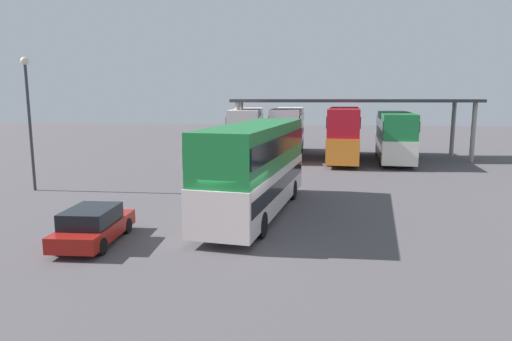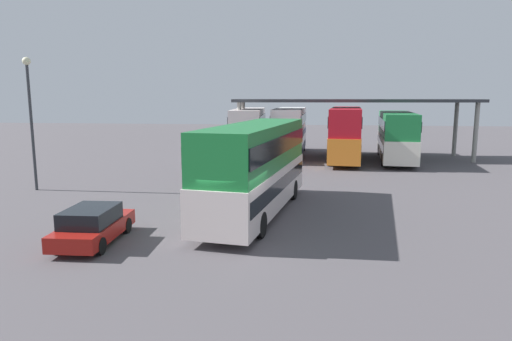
% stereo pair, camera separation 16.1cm
% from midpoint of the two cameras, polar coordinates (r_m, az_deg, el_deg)
% --- Properties ---
extents(ground_plane, '(140.00, 140.00, 0.00)m').
position_cam_midpoint_polar(ground_plane, '(16.69, -2.07, -9.08)').
color(ground_plane, '#524E52').
extents(double_decker_main, '(4.02, 11.07, 4.08)m').
position_cam_midpoint_polar(double_decker_main, '(20.13, 0.24, 0.69)').
color(double_decker_main, silver).
rests_on(double_decker_main, ground_plane).
extents(parked_hatchback, '(1.85, 4.04, 1.35)m').
position_cam_midpoint_polar(parked_hatchback, '(17.41, -19.78, -6.55)').
color(parked_hatchback, '#9E1913').
rests_on(parked_hatchback, ground_plane).
extents(double_decker_near_canopy, '(3.11, 10.79, 4.21)m').
position_cam_midpoint_polar(double_decker_near_canopy, '(40.10, -0.81, 5.12)').
color(double_decker_near_canopy, navy).
rests_on(double_decker_near_canopy, ground_plane).
extents(double_decker_mid_row, '(2.86, 10.31, 4.24)m').
position_cam_midpoint_polar(double_decker_mid_row, '(41.13, 4.44, 5.22)').
color(double_decker_mid_row, navy).
rests_on(double_decker_mid_row, ground_plane).
extents(double_decker_far_right, '(3.44, 11.56, 4.37)m').
position_cam_midpoint_polar(double_decker_far_right, '(38.27, 11.43, 4.86)').
color(double_decker_far_right, orange).
rests_on(double_decker_far_right, ground_plane).
extents(double_decker_end_of_row, '(3.71, 11.40, 4.00)m').
position_cam_midpoint_polar(double_decker_end_of_row, '(39.07, 17.53, 4.42)').
color(double_decker_end_of_row, silver).
rests_on(double_decker_end_of_row, ground_plane).
extents(depot_canopy, '(20.60, 6.78, 5.08)m').
position_cam_midpoint_polar(depot_canopy, '(39.42, 12.33, 8.36)').
color(depot_canopy, '#33353A').
rests_on(depot_canopy, ground_plane).
extents(lamppost_tall, '(0.44, 0.44, 7.42)m').
position_cam_midpoint_polar(lamppost_tall, '(28.12, -26.63, 7.21)').
color(lamppost_tall, '#33353A').
rests_on(lamppost_tall, ground_plane).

